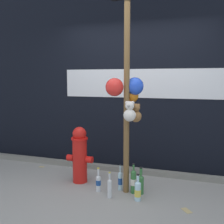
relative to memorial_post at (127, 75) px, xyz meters
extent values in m
plane|color=gray|center=(-0.18, -0.36, -1.59)|extent=(14.00, 14.00, 0.00)
cube|color=black|center=(-0.18, 1.16, 0.19)|extent=(10.00, 0.20, 3.55)
cube|color=silver|center=(0.73, 1.06, -0.13)|extent=(4.33, 0.01, 0.48)
cube|color=slate|center=(-0.18, 0.77, -1.55)|extent=(8.00, 0.12, 0.08)
cylinder|color=brown|center=(-0.01, -0.01, -0.18)|extent=(0.08, 0.08, 2.82)
sphere|color=blue|center=(0.08, 0.09, -0.15)|extent=(0.23, 0.23, 0.23)
sphere|color=orange|center=(0.02, 0.12, -0.28)|extent=(0.20, 0.20, 0.20)
sphere|color=red|center=(-0.15, -0.07, -0.16)|extent=(0.24, 0.24, 0.24)
sphere|color=brown|center=(0.12, -0.01, -0.54)|extent=(0.15, 0.15, 0.15)
sphere|color=brown|center=(0.12, -0.01, -0.42)|extent=(0.11, 0.11, 0.11)
sphere|color=brown|center=(0.09, -0.01, -0.39)|extent=(0.04, 0.04, 0.04)
sphere|color=brown|center=(0.16, -0.01, -0.39)|extent=(0.04, 0.04, 0.04)
sphere|color=brown|center=(0.12, -0.06, -0.42)|extent=(0.04, 0.04, 0.04)
sphere|color=silver|center=(0.07, -0.12, -0.51)|extent=(0.16, 0.16, 0.16)
sphere|color=silver|center=(0.07, -0.12, -0.39)|extent=(0.12, 0.12, 0.12)
sphere|color=silver|center=(0.03, -0.12, -0.36)|extent=(0.05, 0.05, 0.05)
sphere|color=silver|center=(0.10, -0.12, -0.36)|extent=(0.05, 0.05, 0.05)
sphere|color=#9D9992|center=(0.07, -0.17, -0.39)|extent=(0.04, 0.04, 0.04)
cylinder|color=red|center=(-0.76, 0.13, -1.26)|extent=(0.21, 0.21, 0.65)
cylinder|color=red|center=(-0.76, 0.13, -0.93)|extent=(0.25, 0.25, 0.03)
sphere|color=red|center=(-0.76, 0.13, -0.85)|extent=(0.20, 0.20, 0.20)
cylinder|color=red|center=(-0.92, 0.13, -1.23)|extent=(0.10, 0.10, 0.10)
cylinder|color=red|center=(-0.61, 0.13, -1.23)|extent=(0.10, 0.10, 0.10)
cylinder|color=#337038|center=(0.10, -0.02, -1.44)|extent=(0.07, 0.07, 0.30)
cone|color=#337038|center=(0.10, -0.02, -1.28)|extent=(0.07, 0.07, 0.03)
cylinder|color=#337038|center=(0.10, -0.02, -1.23)|extent=(0.03, 0.03, 0.07)
cylinder|color=silver|center=(0.10, -0.02, -1.43)|extent=(0.07, 0.07, 0.09)
cylinder|color=black|center=(0.10, -0.02, -1.18)|extent=(0.03, 0.03, 0.01)
cylinder|color=#337038|center=(0.20, -0.01, -1.47)|extent=(0.08, 0.08, 0.23)
cone|color=#337038|center=(0.20, -0.01, -1.34)|extent=(0.08, 0.08, 0.03)
cylinder|color=#337038|center=(0.20, -0.01, -1.28)|extent=(0.04, 0.04, 0.10)
cylinder|color=black|center=(0.20, -0.01, -1.23)|extent=(0.04, 0.04, 0.01)
cylinder|color=#B2DBEA|center=(0.21, -0.23, -1.47)|extent=(0.08, 0.08, 0.23)
cone|color=#B2DBEA|center=(0.21, -0.23, -1.34)|extent=(0.08, 0.08, 0.03)
cylinder|color=#B2DBEA|center=(0.21, -0.23, -1.29)|extent=(0.03, 0.03, 0.07)
cylinder|color=#D8C64C|center=(0.21, -0.23, -1.49)|extent=(0.08, 0.08, 0.09)
cylinder|color=black|center=(0.21, -0.23, -1.25)|extent=(0.04, 0.04, 0.01)
cylinder|color=#B2DBEA|center=(-0.10, 0.03, -1.47)|extent=(0.06, 0.06, 0.24)
cone|color=#B2DBEA|center=(-0.10, 0.03, -1.33)|extent=(0.06, 0.06, 0.02)
cylinder|color=#B2DBEA|center=(-0.10, 0.03, -1.28)|extent=(0.02, 0.02, 0.09)
cylinder|color=#1E478C|center=(-0.10, 0.03, -1.46)|extent=(0.06, 0.06, 0.09)
cylinder|color=black|center=(-0.10, 0.03, -1.23)|extent=(0.02, 0.02, 0.01)
cylinder|color=silver|center=(-0.16, -0.26, -1.47)|extent=(0.06, 0.06, 0.23)
cone|color=silver|center=(-0.16, -0.26, -1.34)|extent=(0.06, 0.06, 0.02)
cylinder|color=silver|center=(-0.16, -0.26, -1.29)|extent=(0.02, 0.02, 0.08)
cylinder|color=gold|center=(-0.16, -0.26, -1.25)|extent=(0.03, 0.03, 0.01)
cylinder|color=silver|center=(-0.37, -0.11, -1.48)|extent=(0.07, 0.07, 0.20)
cone|color=silver|center=(-0.37, -0.11, -1.37)|extent=(0.07, 0.07, 0.03)
cylinder|color=silver|center=(-0.37, -0.11, -1.31)|extent=(0.03, 0.03, 0.09)
cylinder|color=#1E478C|center=(-0.37, -0.11, -1.47)|extent=(0.07, 0.07, 0.07)
cylinder|color=gold|center=(-0.37, -0.11, -1.26)|extent=(0.03, 0.03, 0.01)
cube|color=tan|center=(-1.70, 0.55, -1.58)|extent=(0.09, 0.06, 0.01)
cube|color=tan|center=(0.82, -0.31, -1.58)|extent=(0.15, 0.16, 0.01)
cube|color=silver|center=(-1.25, 0.75, -1.58)|extent=(0.12, 0.11, 0.01)
camera|label=1|loc=(0.99, -3.53, -0.05)|focal=44.75mm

